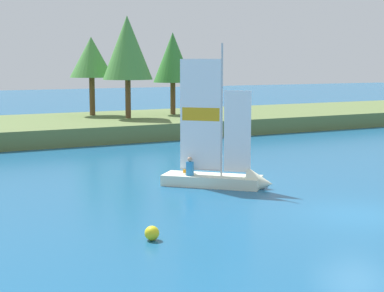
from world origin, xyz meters
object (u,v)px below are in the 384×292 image
(shoreline_tree_right, at_px, (173,58))
(channel_buoy, at_px, (152,233))
(shoreline_tree_midright, at_px, (127,48))
(sailboat, at_px, (227,175))
(shoreline_tree_centre, at_px, (91,58))

(shoreline_tree_right, xyz_separation_m, channel_buoy, (-14.00, -26.91, -5.22))
(shoreline_tree_midright, bearing_deg, sailboat, -100.59)
(shoreline_tree_centre, relative_size, shoreline_tree_midright, 0.81)
(shoreline_tree_right, distance_m, channel_buoy, 30.78)
(sailboat, bearing_deg, shoreline_tree_centre, 129.40)
(shoreline_tree_right, height_order, channel_buoy, shoreline_tree_right)
(sailboat, height_order, channel_buoy, sailboat)
(shoreline_tree_midright, xyz_separation_m, shoreline_tree_right, (4.30, 1.45, -0.67))
(channel_buoy, bearing_deg, sailboat, 43.41)
(shoreline_tree_centre, xyz_separation_m, shoreline_tree_midright, (1.45, -3.57, 0.67))
(shoreline_tree_centre, bearing_deg, shoreline_tree_right, -20.19)
(shoreline_tree_midright, relative_size, shoreline_tree_right, 1.16)
(sailboat, bearing_deg, channel_buoy, -91.70)
(shoreline_tree_centre, relative_size, sailboat, 0.93)
(shoreline_tree_midright, bearing_deg, shoreline_tree_centre, 112.12)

